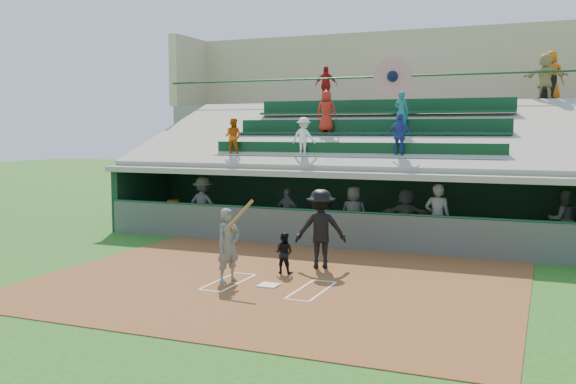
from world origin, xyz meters
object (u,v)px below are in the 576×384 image
at_px(home_plate, 269,285).
at_px(trash_bin, 548,88).
at_px(batter_at_plate, 228,245).
at_px(water_cooler, 173,206).
at_px(white_table, 174,222).
at_px(catcher, 284,253).

xyz_separation_m(home_plate, trash_bin, (5.63, 12.90, 5.02)).
bearing_deg(batter_at_plate, water_cooler, 131.50).
height_order(white_table, trash_bin, trash_bin).
xyz_separation_m(catcher, trash_bin, (5.81, 11.57, 4.54)).
distance_m(catcher, trash_bin, 13.72).
distance_m(catcher, water_cooler, 7.53).
relative_size(catcher, water_cooler, 2.39).
bearing_deg(water_cooler, white_table, 43.52).
xyz_separation_m(white_table, trash_bin, (11.80, 7.03, 4.69)).
relative_size(white_table, trash_bin, 0.82).
xyz_separation_m(white_table, water_cooler, (-0.02, -0.01, 0.54)).
height_order(catcher, water_cooler, water_cooler).
xyz_separation_m(batter_at_plate, catcher, (0.83, 1.32, -0.36)).
xyz_separation_m(batter_at_plate, trash_bin, (6.64, 12.89, 4.17)).
relative_size(catcher, white_table, 1.34).
xyz_separation_m(batter_at_plate, white_table, (-5.16, 5.87, -0.52)).
bearing_deg(trash_bin, home_plate, -113.56).
distance_m(home_plate, white_table, 8.53).
bearing_deg(white_table, catcher, -17.04).
height_order(home_plate, batter_at_plate, batter_at_plate).
bearing_deg(white_table, batter_at_plate, -28.53).
distance_m(home_plate, batter_at_plate, 1.33).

